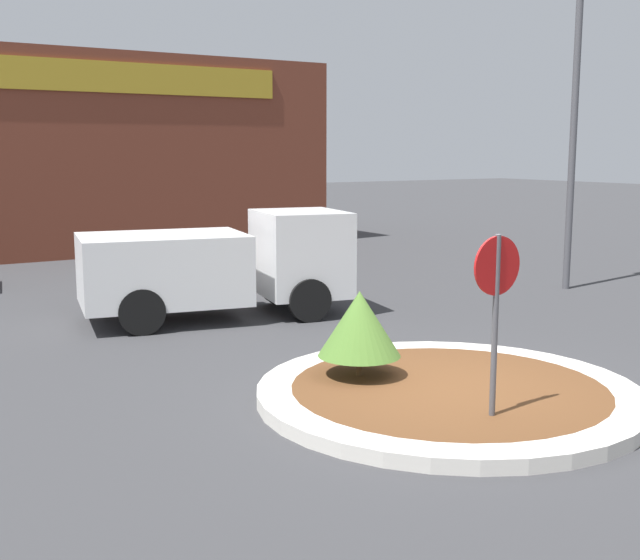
{
  "coord_description": "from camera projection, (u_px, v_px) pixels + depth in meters",
  "views": [
    {
      "loc": [
        -6.72,
        -7.61,
        3.21
      ],
      "look_at": [
        -0.35,
        2.58,
        1.25
      ],
      "focal_mm": 45.0,
      "sensor_mm": 36.0,
      "label": 1
    }
  ],
  "objects": [
    {
      "name": "stop_sign",
      "position": [
        496.0,
        297.0,
        9.03
      ],
      "size": [
        0.67,
        0.07,
        2.28
      ],
      "color": "#4C4C51",
      "rests_on": "ground_plane"
    },
    {
      "name": "utility_truck",
      "position": [
        219.0,
        264.0,
        15.32
      ],
      "size": [
        5.32,
        2.93,
        2.02
      ],
      "rotation": [
        0.0,
        0.0,
        -0.2
      ],
      "color": "silver",
      "rests_on": "ground_plane"
    },
    {
      "name": "ground_plane",
      "position": [
        448.0,
        400.0,
        10.4
      ],
      "size": [
        120.0,
        120.0,
        0.0
      ],
      "primitive_type": "plane",
      "color": "#38383A"
    },
    {
      "name": "traffic_island",
      "position": [
        448.0,
        393.0,
        10.39
      ],
      "size": [
        4.98,
        4.98,
        0.18
      ],
      "color": "beige",
      "rests_on": "ground_plane"
    },
    {
      "name": "storefront_building",
      "position": [
        96.0,
        154.0,
        26.62
      ],
      "size": [
        14.37,
        6.07,
        6.14
      ],
      "color": "brown",
      "rests_on": "ground_plane"
    },
    {
      "name": "light_pole",
      "position": [
        575.0,
        105.0,
        18.07
      ],
      "size": [
        0.7,
        0.3,
        7.29
      ],
      "color": "#4C4C51",
      "rests_on": "ground_plane"
    },
    {
      "name": "island_shrub",
      "position": [
        359.0,
        324.0,
        10.76
      ],
      "size": [
        1.12,
        1.12,
        1.16
      ],
      "color": "brown",
      "rests_on": "traffic_island"
    }
  ]
}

